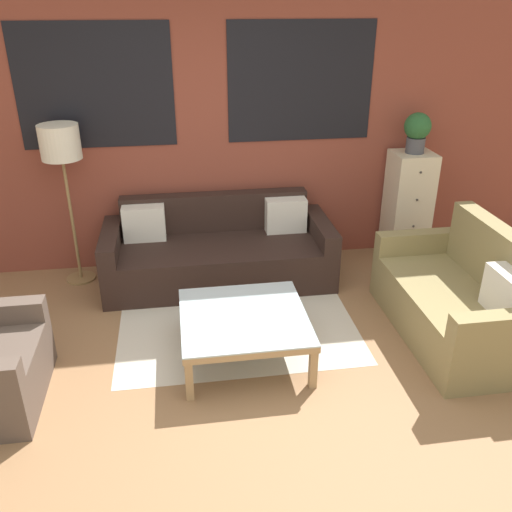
% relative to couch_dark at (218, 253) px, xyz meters
% --- Properties ---
extents(ground_plane, '(16.00, 16.00, 0.00)m').
position_rel_couch_dark_xyz_m(ground_plane, '(-0.08, -1.95, -0.28)').
color(ground_plane, '#8E6642').
extents(wall_back_brick, '(8.40, 0.09, 2.80)m').
position_rel_couch_dark_xyz_m(wall_back_brick, '(-0.08, 0.49, 1.13)').
color(wall_back_brick, brown).
rests_on(wall_back_brick, ground_plane).
extents(rug, '(1.99, 1.73, 0.00)m').
position_rel_couch_dark_xyz_m(rug, '(0.07, -0.73, -0.27)').
color(rug, beige).
rests_on(rug, ground_plane).
extents(couch_dark, '(2.17, 0.88, 0.78)m').
position_rel_couch_dark_xyz_m(couch_dark, '(0.00, 0.00, 0.00)').
color(couch_dark, black).
rests_on(couch_dark, ground_plane).
extents(settee_vintage, '(0.80, 1.55, 0.92)m').
position_rel_couch_dark_xyz_m(settee_vintage, '(1.84, -1.27, 0.03)').
color(settee_vintage, olive).
rests_on(settee_vintage, ground_plane).
extents(coffee_table, '(0.95, 0.95, 0.37)m').
position_rel_couch_dark_xyz_m(coffee_table, '(0.07, -1.32, 0.04)').
color(coffee_table, silver).
rests_on(coffee_table, ground_plane).
extents(floor_lamp, '(0.36, 0.36, 1.53)m').
position_rel_couch_dark_xyz_m(floor_lamp, '(-1.36, 0.19, 1.03)').
color(floor_lamp, olive).
rests_on(floor_lamp, ground_plane).
extents(drawer_cabinet, '(0.41, 0.40, 1.13)m').
position_rel_couch_dark_xyz_m(drawer_cabinet, '(1.99, 0.22, 0.29)').
color(drawer_cabinet, beige).
rests_on(drawer_cabinet, ground_plane).
extents(potted_plant, '(0.26, 0.26, 0.39)m').
position_rel_couch_dark_xyz_m(potted_plant, '(1.99, 0.22, 1.08)').
color(potted_plant, '#47474C').
rests_on(potted_plant, drawer_cabinet).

